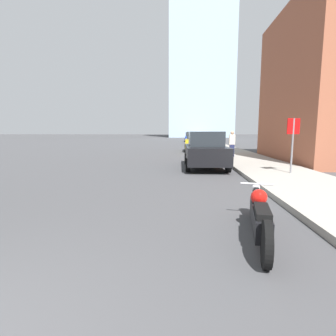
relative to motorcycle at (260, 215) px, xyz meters
The scene contains 9 objects.
sidewalk 36.89m from the motorcycle, 85.94° to the left, with size 3.14×240.00×0.15m.
distant_tower 97.68m from the motorcycle, 87.32° to the left, with size 20.36×20.36×85.34m.
motorcycle is the anchor object (origin of this frame).
parked_car_black 8.50m from the motorcycle, 91.64° to the left, with size 1.99×4.56×1.76m.
parked_car_yellow 19.54m from the motorcycle, 90.61° to the left, with size 2.02×3.99×1.77m.
parked_car_white 32.76m from the motorcycle, 89.92° to the left, with size 1.78×4.59×1.70m.
parked_car_blue 43.69m from the motorcycle, 90.27° to the left, with size 1.92×4.27×1.69m.
stop_sign 6.91m from the motorcycle, 64.55° to the left, with size 0.57×0.26×2.11m.
pedestrian 12.89m from the motorcycle, 81.96° to the left, with size 0.36×0.23×1.66m.
Camera 1 is at (2.21, -1.10, 1.74)m, focal length 28.00 mm.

